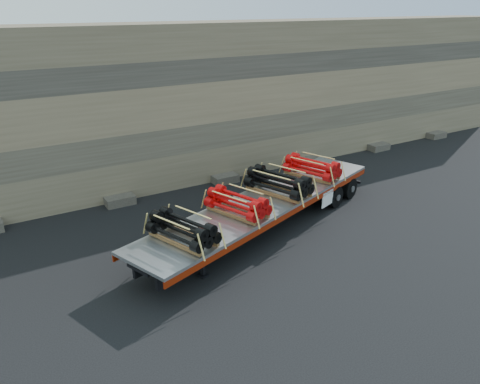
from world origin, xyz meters
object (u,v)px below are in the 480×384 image
object	(u,v)px
trailer	(264,215)
bundle_front	(183,230)
bundle_rear	(312,168)
bundle_midrear	(279,183)
bundle_midfront	(238,204)

from	to	relation	value
trailer	bundle_front	bearing A→B (deg)	180.00
trailer	bundle_rear	size ratio (longest dim) A/B	5.35
bundle_midrear	bundle_rear	size ratio (longest dim) A/B	1.10
bundle_midrear	bundle_rear	bearing A→B (deg)	0.00
bundle_midrear	bundle_rear	xyz separation A→B (m)	(2.22, 0.78, -0.04)
bundle_midfront	bundle_rear	size ratio (longest dim) A/B	0.97
bundle_midfront	bundle_rear	world-z (taller)	bundle_rear
bundle_midfront	bundle_rear	xyz separation A→B (m)	(4.46, 1.56, 0.01)
trailer	bundle_midfront	size ratio (longest dim) A/B	5.49
bundle_rear	bundle_midfront	bearing A→B (deg)	-180.00
bundle_midrear	bundle_front	bearing A→B (deg)	180.00
bundle_front	bundle_midrear	world-z (taller)	bundle_midrear
trailer	bundle_front	distance (m)	4.14
bundle_midfront	bundle_rear	bearing A→B (deg)	0.00
bundle_front	bundle_rear	distance (m)	7.25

